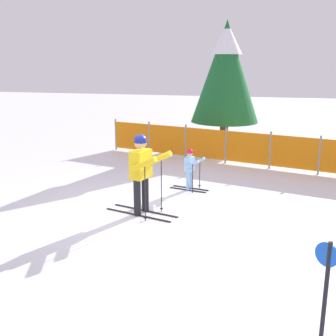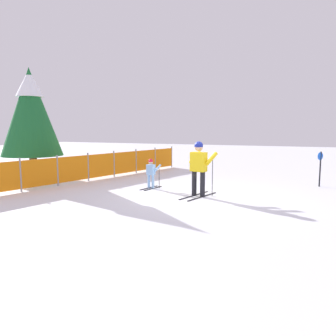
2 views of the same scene
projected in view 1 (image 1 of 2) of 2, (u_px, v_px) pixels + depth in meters
name	position (u px, v px, depth m)	size (l,w,h in m)	color
ground_plane	(133.00, 211.00, 9.02)	(60.00, 60.00, 0.00)	white
skier_adult	(142.00, 167.00, 8.64)	(1.63, 0.88, 1.69)	black
skier_child	(190.00, 166.00, 10.39)	(1.00, 0.51, 1.04)	black
safety_fence	(247.00, 148.00, 12.77)	(9.53, 2.56, 1.12)	gray
conifer_far	(226.00, 70.00, 14.94)	(2.43, 2.43, 4.52)	#4C3823
trail_marker	(326.00, 281.00, 4.62)	(0.23, 0.19, 1.26)	black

